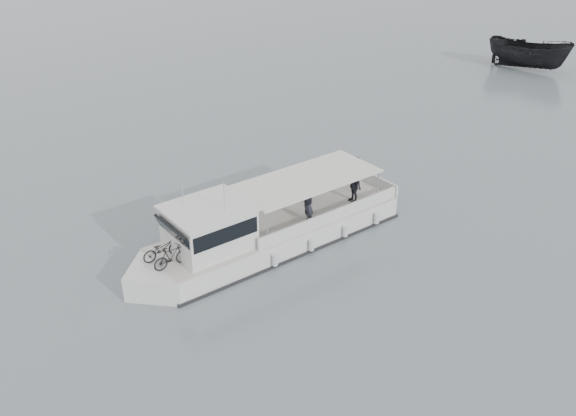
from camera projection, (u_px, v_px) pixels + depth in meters
ground at (366, 211)px, 31.48m from camera, size 1400.00×1400.00×0.00m
tour_boat at (257, 232)px, 27.88m from camera, size 13.57×4.35×5.65m
dark_motorboat at (529, 54)px, 52.67m from camera, size 5.07×7.23×2.62m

